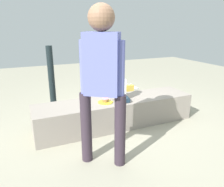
{
  "coord_description": "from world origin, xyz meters",
  "views": [
    {
      "loc": [
        -1.32,
        -2.85,
        1.51
      ],
      "look_at": [
        -0.25,
        -0.42,
        0.67
      ],
      "focal_mm": 34.53,
      "sensor_mm": 36.0,
      "label": 1
    }
  ],
  "objects_px": {
    "handbag_black_leather": "(108,96)",
    "cake_box_white": "(131,90)",
    "water_bottle_near_gift": "(150,99)",
    "cake_plate": "(105,101)",
    "adult_standing": "(102,74)",
    "water_bottle_far_side": "(94,105)",
    "party_cup_red": "(82,98)",
    "child_seated": "(119,86)",
    "gift_bag": "(129,92)"
  },
  "relations": [
    {
      "from": "water_bottle_far_side",
      "to": "water_bottle_near_gift",
      "type": "bearing_deg",
      "value": -5.06
    },
    {
      "from": "child_seated",
      "to": "gift_bag",
      "type": "distance_m",
      "value": 1.39
    },
    {
      "from": "water_bottle_near_gift",
      "to": "party_cup_red",
      "type": "xyz_separation_m",
      "value": [
        -1.2,
        0.79,
        -0.06
      ]
    },
    {
      "from": "child_seated",
      "to": "cake_box_white",
      "type": "relative_size",
      "value": 1.76
    },
    {
      "from": "water_bottle_near_gift",
      "to": "cake_plate",
      "type": "bearing_deg",
      "value": -151.97
    },
    {
      "from": "water_bottle_far_side",
      "to": "adult_standing",
      "type": "bearing_deg",
      "value": -105.57
    },
    {
      "from": "water_bottle_far_side",
      "to": "handbag_black_leather",
      "type": "height_order",
      "value": "handbag_black_leather"
    },
    {
      "from": "party_cup_red",
      "to": "adult_standing",
      "type": "bearing_deg",
      "value": -99.75
    },
    {
      "from": "water_bottle_far_side",
      "to": "party_cup_red",
      "type": "xyz_separation_m",
      "value": [
        -0.05,
        0.68,
        -0.05
      ]
    },
    {
      "from": "child_seated",
      "to": "cake_box_white",
      "type": "distance_m",
      "value": 1.8
    },
    {
      "from": "adult_standing",
      "to": "cake_plate",
      "type": "distance_m",
      "value": 1.03
    },
    {
      "from": "adult_standing",
      "to": "water_bottle_far_side",
      "type": "distance_m",
      "value": 1.85
    },
    {
      "from": "water_bottle_far_side",
      "to": "party_cup_red",
      "type": "distance_m",
      "value": 0.69
    },
    {
      "from": "adult_standing",
      "to": "water_bottle_near_gift",
      "type": "xyz_separation_m",
      "value": [
        1.58,
        1.43,
        -0.93
      ]
    },
    {
      "from": "child_seated",
      "to": "handbag_black_leather",
      "type": "bearing_deg",
      "value": 77.24
    },
    {
      "from": "adult_standing",
      "to": "cake_box_white",
      "type": "distance_m",
      "value": 2.88
    },
    {
      "from": "gift_bag",
      "to": "water_bottle_far_side",
      "type": "xyz_separation_m",
      "value": [
        -0.91,
        -0.35,
        -0.05
      ]
    },
    {
      "from": "adult_standing",
      "to": "cake_box_white",
      "type": "bearing_deg",
      "value": 54.78
    },
    {
      "from": "cake_plate",
      "to": "adult_standing",
      "type": "bearing_deg",
      "value": -113.87
    },
    {
      "from": "party_cup_red",
      "to": "handbag_black_leather",
      "type": "bearing_deg",
      "value": -41.1
    },
    {
      "from": "child_seated",
      "to": "cake_plate",
      "type": "relative_size",
      "value": 2.16
    },
    {
      "from": "party_cup_red",
      "to": "water_bottle_far_side",
      "type": "bearing_deg",
      "value": -86.14
    },
    {
      "from": "gift_bag",
      "to": "water_bottle_far_side",
      "type": "relative_size",
      "value": 1.49
    },
    {
      "from": "water_bottle_near_gift",
      "to": "gift_bag",
      "type": "bearing_deg",
      "value": 117.97
    },
    {
      "from": "cake_plate",
      "to": "gift_bag",
      "type": "xyz_separation_m",
      "value": [
        0.99,
        1.11,
        -0.29
      ]
    },
    {
      "from": "adult_standing",
      "to": "water_bottle_far_side",
      "type": "xyz_separation_m",
      "value": [
        0.43,
        1.54,
        -0.93
      ]
    },
    {
      "from": "adult_standing",
      "to": "water_bottle_near_gift",
      "type": "bearing_deg",
      "value": 42.25
    },
    {
      "from": "gift_bag",
      "to": "adult_standing",
      "type": "bearing_deg",
      "value": -125.36
    },
    {
      "from": "water_bottle_near_gift",
      "to": "handbag_black_leather",
      "type": "height_order",
      "value": "handbag_black_leather"
    },
    {
      "from": "child_seated",
      "to": "gift_bag",
      "type": "height_order",
      "value": "child_seated"
    },
    {
      "from": "water_bottle_near_gift",
      "to": "cake_box_white",
      "type": "relative_size",
      "value": 0.85
    },
    {
      "from": "water_bottle_far_side",
      "to": "child_seated",
      "type": "bearing_deg",
      "value": -77.29
    },
    {
      "from": "adult_standing",
      "to": "water_bottle_near_gift",
      "type": "height_order",
      "value": "adult_standing"
    },
    {
      "from": "water_bottle_far_side",
      "to": "party_cup_red",
      "type": "bearing_deg",
      "value": 93.86
    },
    {
      "from": "child_seated",
      "to": "gift_bag",
      "type": "relative_size",
      "value": 1.43
    },
    {
      "from": "handbag_black_leather",
      "to": "cake_box_white",
      "type": "bearing_deg",
      "value": 27.09
    },
    {
      "from": "cake_plate",
      "to": "cake_box_white",
      "type": "bearing_deg",
      "value": 49.7
    },
    {
      "from": "water_bottle_near_gift",
      "to": "handbag_black_leather",
      "type": "relative_size",
      "value": 0.63
    },
    {
      "from": "child_seated",
      "to": "handbag_black_leather",
      "type": "relative_size",
      "value": 1.31
    },
    {
      "from": "child_seated",
      "to": "party_cup_red",
      "type": "bearing_deg",
      "value": 98.45
    },
    {
      "from": "gift_bag",
      "to": "water_bottle_far_side",
      "type": "height_order",
      "value": "gift_bag"
    },
    {
      "from": "child_seated",
      "to": "water_bottle_far_side",
      "type": "xyz_separation_m",
      "value": [
        -0.16,
        0.72,
        -0.53
      ]
    },
    {
      "from": "cake_box_white",
      "to": "water_bottle_far_side",
      "type": "bearing_deg",
      "value": -149.13
    },
    {
      "from": "handbag_black_leather",
      "to": "gift_bag",
      "type": "bearing_deg",
      "value": 5.55
    },
    {
      "from": "adult_standing",
      "to": "water_bottle_near_gift",
      "type": "distance_m",
      "value": 2.32
    },
    {
      "from": "child_seated",
      "to": "party_cup_red",
      "type": "xyz_separation_m",
      "value": [
        -0.21,
        1.41,
        -0.58
      ]
    },
    {
      "from": "adult_standing",
      "to": "child_seated",
      "type": "bearing_deg",
      "value": 53.97
    },
    {
      "from": "child_seated",
      "to": "water_bottle_near_gift",
      "type": "bearing_deg",
      "value": 32.18
    },
    {
      "from": "child_seated",
      "to": "adult_standing",
      "type": "bearing_deg",
      "value": -126.03
    },
    {
      "from": "cake_plate",
      "to": "handbag_black_leather",
      "type": "relative_size",
      "value": 0.61
    }
  ]
}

